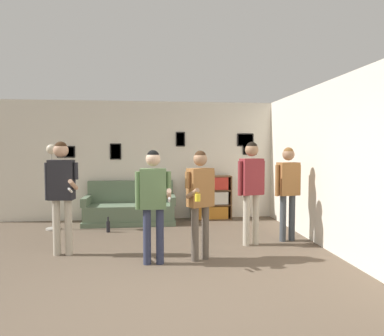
{
  "coord_description": "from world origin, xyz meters",
  "views": [
    {
      "loc": [
        -0.05,
        -3.67,
        1.62
      ],
      "look_at": [
        0.57,
        2.11,
        1.29
      ],
      "focal_mm": 32.0,
      "sensor_mm": 36.0,
      "label": 1
    }
  ],
  "objects_px": {
    "couch": "(130,210)",
    "person_spectator_near_bookshelf": "(251,182)",
    "person_player_foreground_center": "(153,195)",
    "person_watcher_holding_cup": "(200,194)",
    "bottle_on_floor": "(108,226)",
    "person_spectator_far_right": "(288,184)",
    "bookshelf": "(211,198)",
    "person_player_foreground_left": "(62,185)",
    "floor_lamp": "(52,172)"
  },
  "relations": [
    {
      "from": "bookshelf",
      "to": "person_player_foreground_left",
      "type": "xyz_separation_m",
      "value": [
        -2.68,
        -2.39,
        0.57
      ]
    },
    {
      "from": "bookshelf",
      "to": "bottle_on_floor",
      "type": "height_order",
      "value": "bookshelf"
    },
    {
      "from": "bookshelf",
      "to": "person_spectator_far_right",
      "type": "distance_m",
      "value": 2.28
    },
    {
      "from": "person_watcher_holding_cup",
      "to": "bottle_on_floor",
      "type": "distance_m",
      "value": 2.55
    },
    {
      "from": "bookshelf",
      "to": "person_player_foreground_center",
      "type": "relative_size",
      "value": 0.63
    },
    {
      "from": "couch",
      "to": "bookshelf",
      "type": "xyz_separation_m",
      "value": [
        1.82,
        0.19,
        0.2
      ]
    },
    {
      "from": "bookshelf",
      "to": "person_spectator_near_bookshelf",
      "type": "bearing_deg",
      "value": -81.25
    },
    {
      "from": "bookshelf",
      "to": "floor_lamp",
      "type": "bearing_deg",
      "value": -168.96
    },
    {
      "from": "person_player_foreground_left",
      "to": "person_spectator_near_bookshelf",
      "type": "distance_m",
      "value": 3.02
    },
    {
      "from": "person_player_foreground_left",
      "to": "person_spectator_near_bookshelf",
      "type": "xyz_separation_m",
      "value": [
        3.01,
        0.24,
        0.0
      ]
    },
    {
      "from": "floor_lamp",
      "to": "person_player_foreground_center",
      "type": "distance_m",
      "value": 3.07
    },
    {
      "from": "person_player_foreground_left",
      "to": "bottle_on_floor",
      "type": "relative_size",
      "value": 5.77
    },
    {
      "from": "couch",
      "to": "bottle_on_floor",
      "type": "bearing_deg",
      "value": -114.49
    },
    {
      "from": "bookshelf",
      "to": "person_player_foreground_center",
      "type": "distance_m",
      "value": 3.25
    },
    {
      "from": "person_player_foreground_left",
      "to": "bottle_on_floor",
      "type": "distance_m",
      "value": 1.75
    },
    {
      "from": "person_player_foreground_left",
      "to": "couch",
      "type": "bearing_deg",
      "value": 68.65
    },
    {
      "from": "couch",
      "to": "person_player_foreground_center",
      "type": "xyz_separation_m",
      "value": [
        0.52,
        -2.75,
        0.68
      ]
    },
    {
      "from": "bookshelf",
      "to": "person_player_foreground_center",
      "type": "height_order",
      "value": "person_player_foreground_center"
    },
    {
      "from": "bookshelf",
      "to": "couch",
      "type": "bearing_deg",
      "value": -173.9
    },
    {
      "from": "floor_lamp",
      "to": "person_watcher_holding_cup",
      "type": "distance_m",
      "value": 3.48
    },
    {
      "from": "couch",
      "to": "floor_lamp",
      "type": "relative_size",
      "value": 1.14
    },
    {
      "from": "couch",
      "to": "person_spectator_near_bookshelf",
      "type": "xyz_separation_m",
      "value": [
        2.15,
        -1.95,
        0.78
      ]
    },
    {
      "from": "person_watcher_holding_cup",
      "to": "floor_lamp",
      "type": "bearing_deg",
      "value": 141.07
    },
    {
      "from": "couch",
      "to": "person_player_foreground_center",
      "type": "relative_size",
      "value": 1.21
    },
    {
      "from": "couch",
      "to": "person_watcher_holding_cup",
      "type": "distance_m",
      "value": 2.97
    },
    {
      "from": "couch",
      "to": "person_spectator_near_bookshelf",
      "type": "relative_size",
      "value": 1.12
    },
    {
      "from": "floor_lamp",
      "to": "person_spectator_far_right",
      "type": "distance_m",
      "value": 4.56
    },
    {
      "from": "couch",
      "to": "person_player_foreground_left",
      "type": "relative_size",
      "value": 1.12
    },
    {
      "from": "person_player_foreground_center",
      "to": "person_watcher_holding_cup",
      "type": "distance_m",
      "value": 0.69
    },
    {
      "from": "person_watcher_holding_cup",
      "to": "bottle_on_floor",
      "type": "height_order",
      "value": "person_watcher_holding_cup"
    },
    {
      "from": "bookshelf",
      "to": "bottle_on_floor",
      "type": "bearing_deg",
      "value": -155.45
    },
    {
      "from": "person_player_foreground_center",
      "to": "person_spectator_far_right",
      "type": "bearing_deg",
      "value": 22.72
    },
    {
      "from": "floor_lamp",
      "to": "person_spectator_far_right",
      "type": "relative_size",
      "value": 1.04
    },
    {
      "from": "floor_lamp",
      "to": "bottle_on_floor",
      "type": "height_order",
      "value": "floor_lamp"
    },
    {
      "from": "person_spectator_near_bookshelf",
      "to": "bottle_on_floor",
      "type": "bearing_deg",
      "value": 155.49
    },
    {
      "from": "couch",
      "to": "person_watcher_holding_cup",
      "type": "height_order",
      "value": "person_watcher_holding_cup"
    },
    {
      "from": "bookshelf",
      "to": "person_player_foreground_left",
      "type": "distance_m",
      "value": 3.63
    },
    {
      "from": "floor_lamp",
      "to": "person_player_foreground_center",
      "type": "xyz_separation_m",
      "value": [
        2.02,
        -2.3,
        -0.18
      ]
    },
    {
      "from": "bookshelf",
      "to": "person_spectator_far_right",
      "type": "relative_size",
      "value": 0.61
    },
    {
      "from": "floor_lamp",
      "to": "person_watcher_holding_cup",
      "type": "xyz_separation_m",
      "value": [
        2.7,
        -2.18,
        -0.19
      ]
    },
    {
      "from": "couch",
      "to": "floor_lamp",
      "type": "xyz_separation_m",
      "value": [
        -1.5,
        -0.45,
        0.86
      ]
    },
    {
      "from": "couch",
      "to": "bookshelf",
      "type": "height_order",
      "value": "bookshelf"
    },
    {
      "from": "person_player_foreground_left",
      "to": "person_spectator_far_right",
      "type": "relative_size",
      "value": 1.05
    },
    {
      "from": "bottle_on_floor",
      "to": "bookshelf",
      "type": "bearing_deg",
      "value": 24.55
    },
    {
      "from": "couch",
      "to": "person_player_foreground_left",
      "type": "height_order",
      "value": "person_player_foreground_left"
    },
    {
      "from": "person_watcher_holding_cup",
      "to": "person_spectator_near_bookshelf",
      "type": "bearing_deg",
      "value": 35.66
    },
    {
      "from": "person_spectator_near_bookshelf",
      "to": "person_watcher_holding_cup",
      "type": "bearing_deg",
      "value": -144.34
    },
    {
      "from": "person_player_foreground_center",
      "to": "person_spectator_near_bookshelf",
      "type": "xyz_separation_m",
      "value": [
        1.63,
        0.8,
        0.1
      ]
    },
    {
      "from": "couch",
      "to": "bookshelf",
      "type": "bearing_deg",
      "value": 6.1
    },
    {
      "from": "person_spectator_far_right",
      "to": "person_watcher_holding_cup",
      "type": "bearing_deg",
      "value": -152.51
    }
  ]
}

